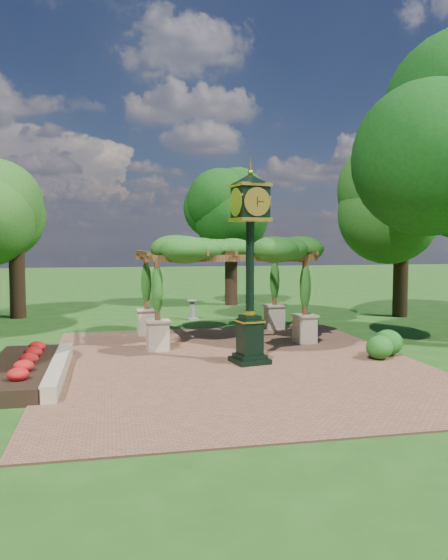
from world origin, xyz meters
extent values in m
plane|color=#1E4714|center=(0.00, 0.00, 0.00)|extent=(120.00, 120.00, 0.00)
cube|color=brown|center=(0.00, 1.00, 0.02)|extent=(10.00, 12.00, 0.04)
cube|color=#C6B793|center=(-4.60, 0.50, 0.20)|extent=(0.35, 5.00, 0.40)
cube|color=red|center=(-5.50, 0.50, 0.18)|extent=(1.50, 5.00, 0.36)
cube|color=black|center=(0.38, 0.89, 0.11)|extent=(1.07, 1.07, 0.14)
cube|color=black|center=(0.38, 0.89, 0.73)|extent=(0.67, 0.67, 1.03)
cube|color=gold|center=(0.38, 0.89, 1.18)|extent=(0.75, 0.75, 0.05)
cylinder|color=black|center=(0.38, 0.89, 2.67)|extent=(0.27, 0.27, 2.63)
cube|color=black|center=(0.38, 0.89, 4.38)|extent=(0.94, 0.94, 0.80)
cylinder|color=beige|center=(0.46, 0.49, 4.38)|extent=(0.68, 0.17, 0.69)
cone|color=black|center=(0.38, 0.89, 5.01)|extent=(1.21, 1.21, 0.29)
sphere|color=gold|center=(0.38, 0.89, 5.18)|extent=(0.16, 0.16, 0.16)
cube|color=beige|center=(-1.92, 3.19, 0.48)|extent=(0.66, 0.66, 0.87)
cube|color=brown|center=(-1.92, 3.19, 1.85)|extent=(0.16, 0.16, 1.79)
cube|color=beige|center=(2.90, 3.43, 0.48)|extent=(0.66, 0.66, 0.87)
cube|color=brown|center=(2.90, 3.43, 1.85)|extent=(0.16, 0.16, 1.79)
cube|color=beige|center=(-2.07, 6.08, 0.48)|extent=(0.66, 0.66, 0.87)
cube|color=brown|center=(-2.07, 6.08, 1.85)|extent=(0.16, 0.16, 1.79)
cube|color=beige|center=(2.76, 6.32, 0.48)|extent=(0.66, 0.66, 0.87)
cube|color=brown|center=(2.76, 6.32, 1.85)|extent=(0.16, 0.16, 1.79)
cube|color=brown|center=(0.49, 3.31, 2.82)|extent=(5.61, 0.41, 0.21)
cube|color=brown|center=(0.35, 6.20, 2.82)|extent=(5.61, 0.41, 0.21)
ellipsoid|color=#235B1A|center=(0.42, 4.76, 3.09)|extent=(5.77, 3.75, 0.97)
cube|color=gray|center=(0.11, 9.66, 0.04)|extent=(0.56, 0.56, 0.09)
cylinder|color=gray|center=(0.11, 9.66, 0.43)|extent=(0.29, 0.29, 0.77)
cylinder|color=gray|center=(0.11, 9.66, 0.82)|extent=(0.53, 0.53, 0.04)
ellipsoid|color=#205E1B|center=(4.06, 0.56, 0.37)|extent=(0.75, 0.75, 0.67)
ellipsoid|color=#1C5B19|center=(4.54, 0.98, 0.42)|extent=(1.03, 1.03, 0.75)
ellipsoid|color=#27621C|center=(4.11, 6.03, 0.31)|extent=(0.64, 0.64, 0.53)
cylinder|color=#301D12|center=(-7.30, 11.81, 1.46)|extent=(0.67, 0.67, 2.93)
ellipsoid|color=#275618|center=(-7.30, 11.81, 5.24)|extent=(4.30, 4.30, 4.62)
cylinder|color=#301D13|center=(2.95, 14.68, 1.35)|extent=(0.66, 0.66, 2.71)
ellipsoid|color=#113B0E|center=(2.95, 14.68, 4.85)|extent=(3.72, 3.72, 4.28)
cylinder|color=black|center=(9.36, 8.74, 1.58)|extent=(0.65, 0.65, 3.16)
ellipsoid|color=#225418|center=(9.36, 8.74, 5.66)|extent=(4.79, 4.79, 5.00)
camera|label=1|loc=(-3.33, -13.35, 3.33)|focal=35.00mm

